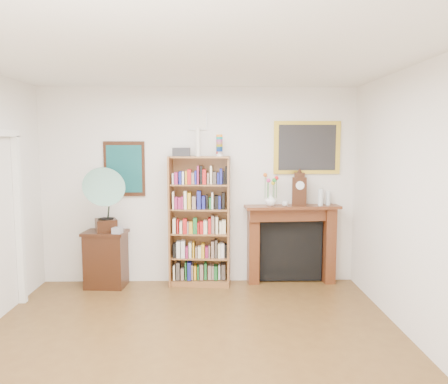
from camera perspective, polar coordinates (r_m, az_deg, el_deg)
name	(u,v)px	position (r m, az deg, el deg)	size (l,w,h in m)	color
room	(188,214)	(3.80, -4.74, -2.93)	(4.51, 5.01, 2.81)	#553719
door_casing	(0,210)	(5.56, -27.24, -2.09)	(0.08, 1.02, 2.17)	white
teal_poster	(124,169)	(6.36, -12.88, 2.97)	(0.58, 0.04, 0.78)	black
small_picture	(198,119)	(6.23, -3.41, 9.49)	(0.26, 0.04, 0.30)	white
gilt_painting	(307,148)	(6.36, 10.78, 5.72)	(0.95, 0.04, 0.75)	gold
bookshelf	(200,214)	(6.15, -3.18, -2.86)	(0.87, 0.37, 2.11)	brown
side_cabinet	(106,259)	(6.41, -15.15, -8.44)	(0.58, 0.42, 0.79)	black
fireplace	(291,237)	(6.38, 8.76, -5.85)	(1.37, 0.42, 1.14)	#491F11
gramophone	(102,196)	(6.10, -15.60, -0.53)	(0.76, 0.84, 0.90)	black
cd_stack	(117,230)	(6.12, -13.76, -4.90)	(0.12, 0.12, 0.08)	#B2B2BE
mantel_clock	(299,190)	(6.23, 9.80, 0.29)	(0.21, 0.14, 0.46)	black
flower_vase	(271,200)	(6.17, 6.11, -1.02)	(0.16, 0.16, 0.17)	white
teacup	(285,204)	(6.15, 7.98, -1.53)	(0.09, 0.09, 0.07)	silver
bottle_left	(321,197)	(6.30, 12.49, -0.65)	(0.07, 0.07, 0.24)	silver
bottle_right	(328,198)	(6.38, 13.44, -0.77)	(0.06, 0.06, 0.20)	silver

